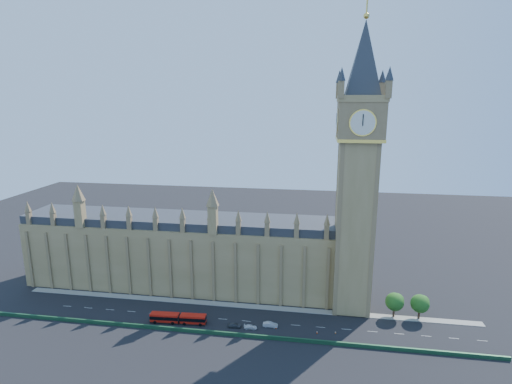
# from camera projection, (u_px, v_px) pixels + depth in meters

# --- Properties ---
(ground) EXTENTS (400.00, 400.00, 0.00)m
(ground) POSITION_uv_depth(u_px,v_px,m) (235.00, 320.00, 131.08)
(ground) COLOR black
(ground) RESTS_ON ground
(palace_westminster) EXTENTS (120.00, 20.00, 28.00)m
(palace_westminster) POSITION_uv_depth(u_px,v_px,m) (182.00, 252.00, 152.86)
(palace_westminster) COLOR olive
(palace_westminster) RESTS_ON ground
(elizabeth_tower) EXTENTS (20.59, 20.59, 105.00)m
(elizabeth_tower) POSITION_uv_depth(u_px,v_px,m) (359.00, 152.00, 126.69)
(elizabeth_tower) COLOR olive
(elizabeth_tower) RESTS_ON ground
(bridge_parapet) EXTENTS (160.00, 0.60, 1.20)m
(bridge_parapet) POSITION_uv_depth(u_px,v_px,m) (229.00, 334.00, 122.28)
(bridge_parapet) COLOR #1E4C2D
(bridge_parapet) RESTS_ON ground
(kerb_north) EXTENTS (160.00, 3.00, 0.16)m
(kerb_north) POSITION_uv_depth(u_px,v_px,m) (240.00, 305.00, 140.22)
(kerb_north) COLOR gray
(kerb_north) RESTS_ON ground
(tree_east_near) EXTENTS (6.00, 6.00, 8.50)m
(tree_east_near) POSITION_uv_depth(u_px,v_px,m) (395.00, 301.00, 131.80)
(tree_east_near) COLOR #382619
(tree_east_near) RESTS_ON ground
(tree_east_far) EXTENTS (6.00, 6.00, 8.50)m
(tree_east_far) POSITION_uv_depth(u_px,v_px,m) (421.00, 303.00, 130.62)
(tree_east_far) COLOR #382619
(tree_east_far) RESTS_ON ground
(red_bus) EXTENTS (18.34, 3.73, 3.10)m
(red_bus) POSITION_uv_depth(u_px,v_px,m) (178.00, 318.00, 129.08)
(red_bus) COLOR red
(red_bus) RESTS_ON ground
(car_grey) EXTENTS (4.32, 2.08, 1.42)m
(car_grey) POSITION_uv_depth(u_px,v_px,m) (235.00, 325.00, 126.80)
(car_grey) COLOR #42454A
(car_grey) RESTS_ON ground
(car_silver) EXTENTS (4.72, 1.66, 1.55)m
(car_silver) POSITION_uv_depth(u_px,v_px,m) (270.00, 325.00, 127.00)
(car_silver) COLOR #B4B8BC
(car_silver) RESTS_ON ground
(car_white) EXTENTS (4.28, 1.89, 1.22)m
(car_white) POSITION_uv_depth(u_px,v_px,m) (250.00, 327.00, 125.99)
(car_white) COLOR white
(car_white) RESTS_ON ground
(cone_a) EXTENTS (0.45, 0.45, 0.63)m
(cone_a) POSITION_uv_depth(u_px,v_px,m) (276.00, 328.00, 126.10)
(cone_a) COLOR black
(cone_a) RESTS_ON ground
(cone_b) EXTENTS (0.51, 0.51, 0.65)m
(cone_b) POSITION_uv_depth(u_px,v_px,m) (276.00, 326.00, 127.30)
(cone_b) COLOR black
(cone_b) RESTS_ON ground
(cone_c) EXTENTS (0.56, 0.56, 0.73)m
(cone_c) POSITION_uv_depth(u_px,v_px,m) (317.00, 332.00, 123.55)
(cone_c) COLOR black
(cone_c) RESTS_ON ground
(cone_d) EXTENTS (0.45, 0.45, 0.62)m
(cone_d) POSITION_uv_depth(u_px,v_px,m) (335.00, 332.00, 123.51)
(cone_d) COLOR black
(cone_d) RESTS_ON ground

